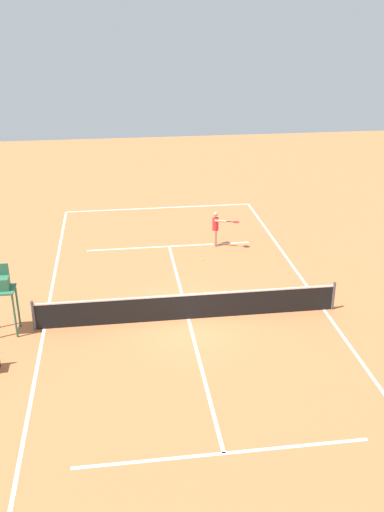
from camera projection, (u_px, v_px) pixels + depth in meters
ground_plane at (188, 319)px, 20.03m from camera, size 60.00×60.00×0.00m
court_lines at (188, 319)px, 20.03m from camera, size 9.86×24.13×0.01m
tennis_net at (188, 306)px, 19.84m from camera, size 10.46×0.10×1.07m
player_serving at (217, 226)px, 25.73m from camera, size 1.16×0.90×1.61m
tennis_ball at (202, 259)px, 24.65m from camera, size 0.07×0.07×0.07m
umpire_chair at (2, 289)px, 18.60m from camera, size 0.80×0.80×2.41m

